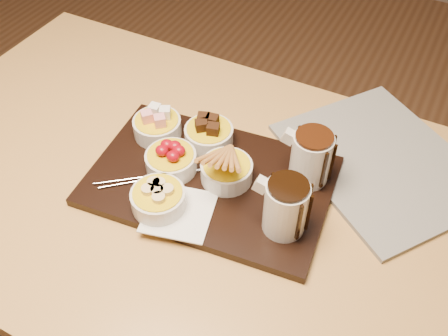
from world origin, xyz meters
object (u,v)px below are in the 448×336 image
at_px(dining_table, 173,205).
at_px(pitcher_milk_chocolate, 311,158).
at_px(serving_board, 210,181).
at_px(pitcher_dark_chocolate, 286,208).
at_px(bowl_strawberries, 171,162).
at_px(newspaper, 382,161).

bearing_deg(dining_table, pitcher_milk_chocolate, 21.82).
bearing_deg(serving_board, dining_table, -176.81).
bearing_deg(pitcher_dark_chocolate, bowl_strawberries, 167.35).
xyz_separation_m(dining_table, bowl_strawberries, (0.01, 0.00, 0.14)).
height_order(dining_table, serving_board, serving_board).
distance_m(serving_board, pitcher_milk_chocolate, 0.20).
bearing_deg(pitcher_milk_chocolate, dining_table, -164.06).
distance_m(dining_table, serving_board, 0.14).
distance_m(pitcher_milk_chocolate, newspaper, 0.18).
distance_m(pitcher_dark_chocolate, pitcher_milk_chocolate, 0.13).
bearing_deg(serving_board, pitcher_dark_chocolate, -19.98).
bearing_deg(bowl_strawberries, serving_board, 9.46).
bearing_deg(bowl_strawberries, newspaper, 31.77).
height_order(dining_table, newspaper, newspaper).
xyz_separation_m(bowl_strawberries, newspaper, (0.36, 0.22, -0.03)).
relative_size(serving_board, newspaper, 1.19).
xyz_separation_m(bowl_strawberries, pitcher_milk_chocolate, (0.25, 0.10, 0.03)).
bearing_deg(dining_table, pitcher_dark_chocolate, -6.45).
bearing_deg(pitcher_dark_chocolate, dining_table, 167.67).
distance_m(dining_table, pitcher_dark_chocolate, 0.31).
xyz_separation_m(serving_board, bowl_strawberries, (-0.08, -0.01, 0.03)).
bearing_deg(dining_table, serving_board, 9.08).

